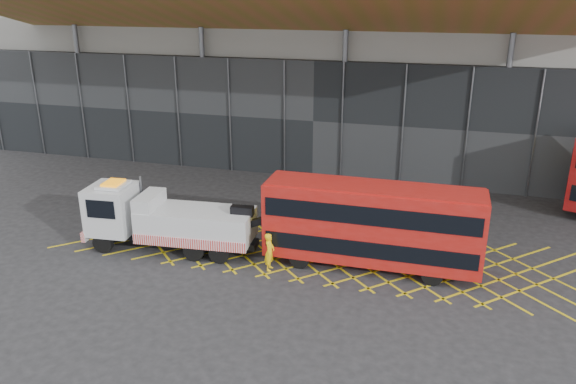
% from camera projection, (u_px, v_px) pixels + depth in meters
% --- Properties ---
extents(ground_plane, '(120.00, 120.00, 0.00)m').
position_uv_depth(ground_plane, '(226.00, 239.00, 29.64)').
color(ground_plane, '#242426').
extents(road_markings, '(27.96, 7.16, 0.01)m').
position_uv_depth(road_markings, '(330.00, 251.00, 28.21)').
color(road_markings, yellow).
rests_on(road_markings, ground_plane).
extents(construction_building, '(55.00, 23.97, 18.00)m').
position_uv_depth(construction_building, '(335.00, 37.00, 42.74)').
color(construction_building, gray).
rests_on(construction_building, ground_plane).
extents(recovery_truck, '(10.05, 3.03, 3.49)m').
position_uv_depth(recovery_truck, '(164.00, 219.00, 27.97)').
color(recovery_truck, black).
rests_on(recovery_truck, ground_plane).
extents(bus_towed, '(10.04, 2.40, 4.07)m').
position_uv_depth(bus_towed, '(372.00, 223.00, 25.90)').
color(bus_towed, '#AD140F').
rests_on(bus_towed, ground_plane).
extents(worker, '(0.48, 0.69, 1.84)m').
position_uv_depth(worker, '(270.00, 252.00, 26.08)').
color(worker, yellow).
rests_on(worker, ground_plane).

